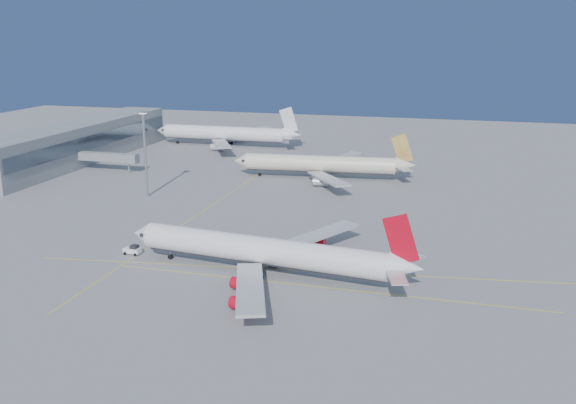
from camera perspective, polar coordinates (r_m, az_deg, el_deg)
The scene contains 9 objects.
ground at distance 143.18m, azimuth 2.34°, elevation -5.30°, with size 500.00×500.00×0.00m, color slate.
terminal at distance 263.69m, azimuth -18.15°, elevation 5.05°, with size 18.40×110.00×15.00m.
jet_bridge at distance 241.69m, azimuth -15.47°, elevation 3.84°, with size 23.60×3.60×6.90m.
taxiway_lines at distance 152.71m, azimuth -2.49°, elevation -3.98°, with size 118.86×140.00×0.02m.
airliner_virgin at distance 134.43m, azimuth -1.84°, elevation -4.44°, with size 66.16×59.08×16.32m.
airliner_etihad at distance 221.96m, azimuth 3.18°, elevation 3.38°, with size 63.51×58.40×16.57m.
airliner_third at distance 286.67m, azimuth -5.42°, elevation 6.07°, with size 67.96×62.86×18.28m.
pushback_tug at distance 151.51m, azimuth -13.63°, elevation -4.16°, with size 4.08×2.68×2.21m.
light_mast at distance 200.06m, azimuth -12.62°, elevation 4.82°, with size 2.28×2.28×26.35m.
Camera 1 is at (30.69, -130.77, 49.59)m, focal length 40.00 mm.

